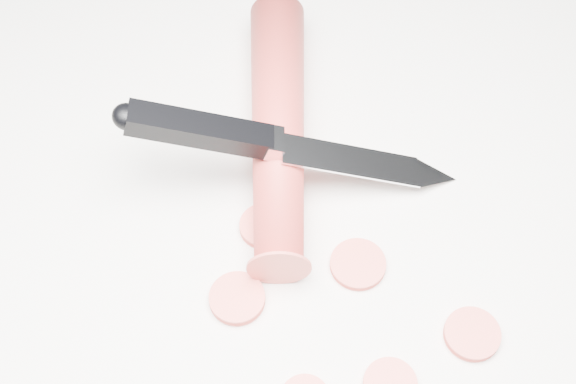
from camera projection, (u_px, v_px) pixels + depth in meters
ground at (275, 254)px, 0.55m from camera, size 2.40×2.40×0.00m
carrot at (278, 127)px, 0.58m from camera, size 0.14×0.22×0.04m
carrot_slice_0 at (390, 384)px, 0.49m from camera, size 0.03×0.03×0.01m
carrot_slice_1 at (472, 334)px, 0.51m from camera, size 0.04×0.04×0.01m
carrot_slice_2 at (264, 226)px, 0.55m from camera, size 0.03×0.03×0.01m
carrot_slice_4 at (237, 298)px, 0.53m from camera, size 0.04×0.04×0.01m
carrot_slice_5 at (358, 264)px, 0.54m from camera, size 0.04×0.04×0.01m
kitchen_knife at (294, 144)px, 0.54m from camera, size 0.22×0.14×0.09m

